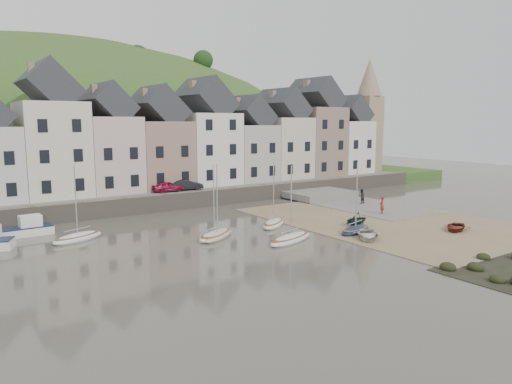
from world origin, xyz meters
TOP-DOWN VIEW (x-y plane):
  - ground at (0.00, 0.00)m, footprint 160.00×160.00m
  - quay_land at (0.00, 32.00)m, footprint 90.00×30.00m
  - quay_street at (0.00, 20.50)m, footprint 70.00×7.00m
  - seawall at (0.00, 17.00)m, footprint 70.00×1.20m
  - beach at (11.00, 0.00)m, footprint 18.00×26.00m
  - slipway at (15.00, 8.00)m, footprint 8.00×18.00m
  - hillside at (-5.00, 60.00)m, footprint 134.40×84.00m
  - townhouse_terrace at (1.76, 24.00)m, footprint 61.05×8.00m
  - church_spire at (34.55, 24.00)m, footprint 4.00×4.00m
  - sailboat_0 at (-15.51, 8.86)m, footprint 4.75×3.14m
  - sailboat_1 at (-6.16, 3.09)m, footprint 4.14×3.21m
  - sailboat_2 at (-5.75, 3.26)m, footprint 4.71×4.03m
  - sailboat_3 at (0.69, 4.19)m, footprint 4.34×3.80m
  - sailboat_4 at (-1.60, -1.21)m, footprint 5.43×3.03m
  - sailboat_5 at (4.89, -2.02)m, footprint 4.31×2.57m
  - motorboat_2 at (-18.83, 13.09)m, footprint 4.96×1.98m
  - rowboat_white at (3.92, -4.25)m, footprint 4.17×4.24m
  - rowboat_green at (6.86, -0.27)m, footprint 2.50×2.17m
  - rowboat_red at (12.57, -6.53)m, footprint 3.75×3.29m
  - person_red at (12.98, 2.10)m, footprint 0.79×0.71m
  - person_dark at (15.91, 7.64)m, footprint 0.87×0.70m
  - car_left at (-2.77, 19.50)m, footprint 3.69×1.78m
  - car_right at (-0.42, 19.50)m, footprint 3.80×1.63m

SIDE VIEW (x-z plane):
  - hillside at x=-5.00m, z-range -59.99..24.01m
  - ground at x=0.00m, z-range 0.00..0.00m
  - beach at x=11.00m, z-range 0.00..0.06m
  - slipway at x=15.00m, z-range 0.00..0.12m
  - sailboat_4 at x=-1.60m, z-range -2.90..3.42m
  - sailboat_2 at x=-5.75m, z-range -2.90..3.42m
  - sailboat_0 at x=-15.51m, z-range -2.90..3.42m
  - sailboat_3 at x=0.69m, z-range -2.90..3.42m
  - sailboat_5 at x=4.89m, z-range -2.89..3.43m
  - sailboat_1 at x=-6.16m, z-range -2.89..3.43m
  - rowboat_red at x=12.57m, z-range 0.06..0.71m
  - rowboat_white at x=3.92m, z-range 0.06..0.78m
  - motorboat_2 at x=-18.83m, z-range -0.27..1.43m
  - rowboat_green at x=6.86m, z-range 0.06..1.37m
  - quay_land at x=0.00m, z-range 0.00..1.50m
  - seawall at x=0.00m, z-range 0.00..1.80m
  - person_dark at x=15.91m, z-range 0.12..1.80m
  - person_red at x=12.98m, z-range 0.12..1.94m
  - quay_street at x=0.00m, z-range 1.50..1.60m
  - car_left at x=-2.77m, z-range 1.60..2.81m
  - car_right at x=-0.42m, z-range 1.60..2.82m
  - townhouse_terrace at x=1.76m, z-range 0.36..14.29m
  - church_spire at x=34.55m, z-range 2.06..20.06m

